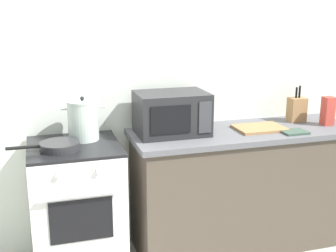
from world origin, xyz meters
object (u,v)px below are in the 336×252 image
object	(u,v)px
stove	(77,209)
frying_pan	(59,146)
oven_mitt	(294,132)
knife_block	(297,109)
stock_pot	(83,120)
cutting_board	(260,128)
microwave	(172,113)
pasta_box	(328,111)

from	to	relation	value
stove	frying_pan	bearing A→B (deg)	-141.87
oven_mitt	knife_block	bearing A→B (deg)	56.06
stock_pot	cutting_board	distance (m)	1.29
stove	cutting_board	distance (m)	1.44
stove	oven_mitt	xyz separation A→B (m)	(1.55, -0.16, 0.47)
frying_pan	cutting_board	world-z (taller)	frying_pan
stove	knife_block	world-z (taller)	knife_block
stock_pot	oven_mitt	distance (m)	1.50
knife_block	microwave	bearing A→B (deg)	-176.64
frying_pan	microwave	distance (m)	0.82
pasta_box	stove	bearing A→B (deg)	179.14
stock_pot	frying_pan	xyz separation A→B (m)	(-0.18, -0.18, -0.11)
stove	pasta_box	bearing A→B (deg)	-0.86
frying_pan	microwave	size ratio (longest dim) A/B	0.91
cutting_board	pasta_box	xyz separation A→B (m)	(0.56, -0.03, 0.10)
microwave	knife_block	size ratio (longest dim) A/B	1.76
stove	frying_pan	distance (m)	0.50
pasta_box	cutting_board	bearing A→B (deg)	176.92
stock_pot	frying_pan	bearing A→B (deg)	-134.04
stove	knife_block	xyz separation A→B (m)	(1.75, 0.14, 0.56)
frying_pan	knife_block	bearing A→B (deg)	6.71
cutting_board	oven_mitt	world-z (taller)	cutting_board
pasta_box	oven_mitt	xyz separation A→B (m)	(-0.36, -0.13, -0.10)
microwave	pasta_box	size ratio (longest dim) A/B	2.27
stock_pot	knife_block	world-z (taller)	stock_pot
stove	knife_block	bearing A→B (deg)	4.60
pasta_box	oven_mitt	world-z (taller)	pasta_box
knife_block	oven_mitt	world-z (taller)	knife_block
stove	stock_pot	xyz separation A→B (m)	(0.08, 0.11, 0.60)
stock_pot	pasta_box	bearing A→B (deg)	-4.24
stock_pot	stove	bearing A→B (deg)	-126.77
stove	cutting_board	bearing A→B (deg)	0.05
frying_pan	oven_mitt	size ratio (longest dim) A/B	2.53
stove	cutting_board	world-z (taller)	cutting_board
microwave	oven_mitt	size ratio (longest dim) A/B	2.78
stove	oven_mitt	size ratio (longest dim) A/B	5.11
stove	pasta_box	distance (m)	2.00
microwave	oven_mitt	world-z (taller)	microwave
stove	stock_pot	bearing A→B (deg)	53.23
stove	frying_pan	size ratio (longest dim) A/B	2.02
frying_pan	microwave	bearing A→B (deg)	11.07
stock_pot	microwave	xyz separation A→B (m)	(0.62, -0.03, 0.01)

